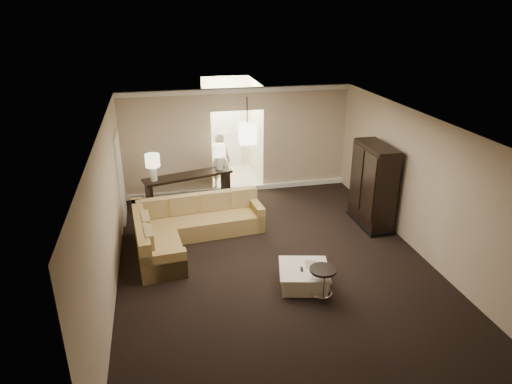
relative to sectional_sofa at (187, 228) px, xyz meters
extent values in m
plane|color=black|center=(1.61, -1.33, -0.34)|extent=(8.00, 8.00, 0.00)
cube|color=#C8B497|center=(1.61, 2.67, 1.06)|extent=(6.00, 0.04, 2.80)
cube|color=#C8B497|center=(1.61, -5.33, 1.06)|extent=(6.00, 0.04, 2.80)
cube|color=#C8B497|center=(-1.39, -1.33, 1.06)|extent=(0.04, 8.00, 2.80)
cube|color=#C8B497|center=(4.61, -1.33, 1.06)|extent=(0.04, 8.00, 2.80)
cube|color=white|center=(1.61, -1.33, 2.46)|extent=(6.00, 8.00, 0.02)
cube|color=white|center=(1.61, 2.62, 2.39)|extent=(6.00, 0.10, 0.12)
cube|color=white|center=(1.61, 2.62, -0.28)|extent=(6.00, 0.10, 0.12)
cube|color=white|center=(-1.36, 1.47, 0.71)|extent=(0.05, 0.90, 2.10)
cube|color=beige|center=(1.61, 3.67, -0.34)|extent=(1.40, 2.00, 0.01)
cube|color=#F7EBCA|center=(0.91, 3.67, 1.06)|extent=(0.04, 2.00, 2.80)
cube|color=#F7EBCA|center=(2.31, 3.67, 1.06)|extent=(0.04, 2.00, 2.80)
cube|color=#F7EBCA|center=(1.61, 4.67, 1.06)|extent=(1.40, 0.04, 2.80)
cube|color=white|center=(1.61, 4.64, 0.71)|extent=(0.90, 0.05, 2.10)
cube|color=brown|center=(0.31, 0.33, -0.14)|extent=(2.87, 1.09, 0.39)
cube|color=brown|center=(-0.57, -0.83, -0.14)|extent=(0.95, 1.38, 0.39)
cube|color=brown|center=(0.28, 0.64, 0.27)|extent=(2.81, 0.47, 0.43)
cube|color=brown|center=(-0.92, -0.39, 0.27)|extent=(0.42, 2.25, 0.43)
cube|color=brown|center=(1.61, 0.45, -0.05)|extent=(0.26, 0.85, 0.58)
cube|color=brown|center=(-0.52, -1.38, -0.05)|extent=(0.85, 0.26, 0.58)
cube|color=olive|center=(-0.74, 0.50, 0.29)|extent=(0.59, 0.20, 0.43)
cube|color=olive|center=(-0.04, 0.56, 0.29)|extent=(0.59, 0.20, 0.43)
cube|color=olive|center=(0.66, 0.63, 0.29)|extent=(0.59, 0.20, 0.43)
cube|color=olive|center=(1.35, 0.69, 0.29)|extent=(0.59, 0.20, 0.43)
cube|color=olive|center=(-0.82, -0.28, 0.29)|extent=(0.20, 0.57, 0.43)
cube|color=olive|center=(-0.76, -0.94, 0.29)|extent=(0.20, 0.57, 0.43)
cube|color=white|center=(1.93, -2.11, -0.19)|extent=(0.96, 0.96, 0.30)
cube|color=white|center=(1.93, -2.11, -0.01)|extent=(1.06, 1.06, 0.05)
cube|color=black|center=(1.88, -2.14, 0.03)|extent=(0.08, 0.15, 0.02)
cube|color=beige|center=(2.09, -2.01, 0.02)|extent=(0.25, 0.30, 0.01)
cube|color=black|center=(0.21, 1.87, 0.49)|extent=(2.26, 1.07, 0.06)
cube|color=black|center=(-0.76, 1.60, 0.07)|extent=(0.20, 0.46, 0.80)
cube|color=black|center=(1.17, 2.13, 0.07)|extent=(0.20, 0.46, 0.80)
cube|color=black|center=(0.21, 1.87, -0.21)|extent=(2.15, 1.00, 0.04)
cube|color=black|center=(4.21, -0.05, 0.62)|extent=(0.53, 1.28, 1.92)
cube|color=black|center=(3.93, -0.37, 0.76)|extent=(0.03, 0.57, 1.46)
cube|color=black|center=(3.93, 0.27, 0.76)|extent=(0.03, 0.57, 1.46)
cube|color=black|center=(4.21, -0.05, -0.29)|extent=(0.57, 1.33, 0.09)
cylinder|color=black|center=(2.12, -2.53, 0.22)|extent=(0.46, 0.46, 0.04)
torus|color=silver|center=(2.12, -2.53, -0.23)|extent=(0.38, 0.38, 0.03)
cylinder|color=silver|center=(2.29, -2.48, -0.06)|extent=(0.03, 0.03, 0.55)
cylinder|color=silver|center=(1.99, -2.42, -0.06)|extent=(0.03, 0.03, 0.55)
cylinder|color=silver|center=(2.09, -2.71, -0.06)|extent=(0.03, 0.03, 0.55)
cylinder|color=silver|center=(-0.61, 1.64, 0.69)|extent=(0.16, 0.16, 0.35)
cylinder|color=#FFEFBF|center=(-0.61, 1.64, 1.02)|extent=(0.34, 0.34, 0.30)
cylinder|color=silver|center=(1.03, 2.09, 0.69)|extent=(0.16, 0.16, 0.35)
cylinder|color=#FFEFBF|center=(1.03, 2.09, 1.02)|extent=(0.34, 0.34, 0.30)
cylinder|color=black|center=(1.61, 1.37, 2.16)|extent=(0.02, 0.02, 0.60)
cube|color=#FEE7C6|center=(1.61, 1.37, 1.61)|extent=(0.38, 0.38, 0.48)
imported|color=beige|center=(1.16, 2.97, 0.54)|extent=(0.75, 0.62, 1.76)
camera|label=1|loc=(-0.44, -8.80, 4.43)|focal=32.00mm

